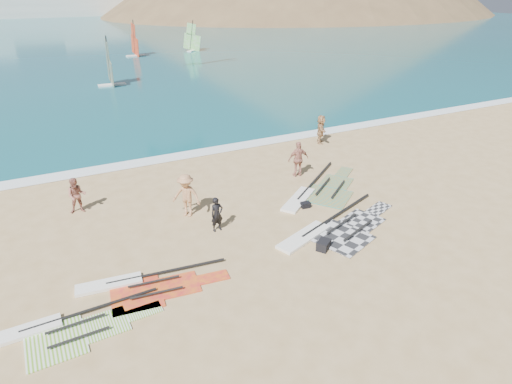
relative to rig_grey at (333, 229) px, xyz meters
name	(u,v)px	position (x,y,z in m)	size (l,w,h in m)	color
ground	(282,262)	(-3.07, -1.04, -0.05)	(300.00, 300.00, 0.00)	tan
sea	(51,21)	(-3.07, 130.96, -0.05)	(300.00, 240.00, 0.06)	#0C5558
surf_line	(181,156)	(-3.07, 11.26, -0.05)	(300.00, 1.20, 0.04)	white
headland_main	(306,13)	(81.93, 128.96, -0.05)	(143.00, 143.00, 45.00)	brown
headland_minor	(364,10)	(116.93, 138.96, -0.05)	(70.00, 70.00, 28.00)	brown
rig_grey	(333,229)	(0.00, 0.00, 0.00)	(6.65, 3.92, 0.21)	#28292B
rig_green	(61,330)	(-10.76, -1.10, 0.00)	(5.16, 2.05, 0.20)	#63A917
rig_orange	(318,191)	(1.53, 3.37, 0.00)	(6.12, 4.85, 0.21)	orange
rig_red	(141,286)	(-8.12, -0.08, 0.00)	(5.23, 2.33, 0.20)	#BC0B34
gear_bag_near	(324,245)	(-1.17, -0.98, 0.14)	(0.59, 0.43, 0.37)	black
gear_bag_far	(306,205)	(0.10, 2.30, 0.08)	(0.43, 0.30, 0.26)	black
person_wetsuit	(217,214)	(-4.34, 2.23, 0.71)	(0.55, 0.36, 1.52)	black
beachgoer_left	(77,196)	(-9.35, 6.56, 0.79)	(0.82, 0.64, 1.68)	#9D5E50
beachgoer_mid	(186,195)	(-5.05, 4.04, 0.95)	(1.29, 0.74, 2.00)	tan
beachgoer_back	(298,159)	(1.71, 5.58, 0.92)	(1.14, 0.47, 1.94)	#B67564
beachgoer_right	(321,129)	(5.89, 9.53, 0.87)	(1.72, 0.55, 1.85)	tan
windsurfer_left	(110,72)	(-3.13, 33.80, 1.35)	(2.74, 3.34, 4.98)	white
windsurfer_centre	(135,46)	(3.60, 52.89, 1.36)	(2.82, 3.37, 5.03)	white
windsurfer_right	(192,42)	(12.65, 54.21, 1.28)	(2.28, 2.32, 4.60)	white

